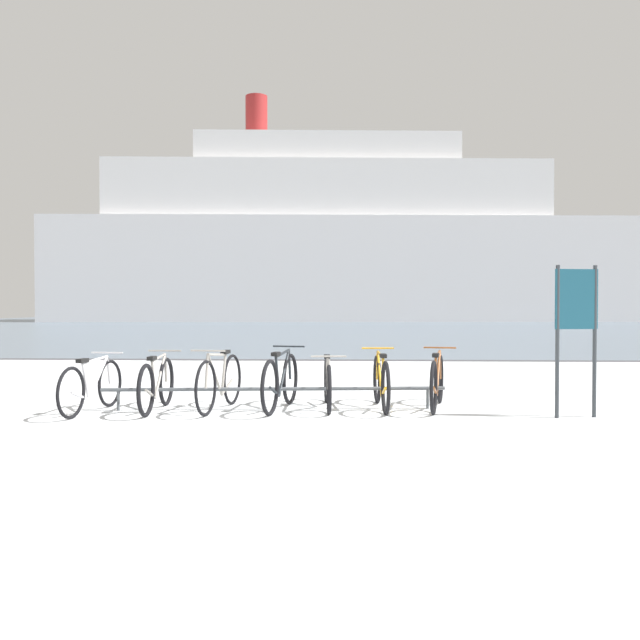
{
  "coord_description": "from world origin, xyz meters",
  "views": [
    {
      "loc": [
        0.22,
        -7.11,
        1.4
      ],
      "look_at": [
        -0.35,
        5.75,
        1.13
      ],
      "focal_mm": 37.26,
      "sensor_mm": 36.0,
      "label": 1
    }
  ],
  "objects_px": {
    "bicycle_5": "(381,382)",
    "ferry_ship": "(336,246)",
    "bicycle_0": "(92,386)",
    "bicycle_6": "(437,381)",
    "bicycle_2": "(220,382)",
    "bicycle_1": "(157,384)",
    "info_sign": "(576,315)",
    "bicycle_4": "(328,383)",
    "bicycle_3": "(281,382)"
  },
  "relations": [
    {
      "from": "bicycle_2",
      "to": "bicycle_3",
      "type": "relative_size",
      "value": 1.0
    },
    {
      "from": "bicycle_3",
      "to": "bicycle_6",
      "type": "relative_size",
      "value": 0.99
    },
    {
      "from": "bicycle_2",
      "to": "bicycle_4",
      "type": "bearing_deg",
      "value": 9.34
    },
    {
      "from": "bicycle_0",
      "to": "bicycle_3",
      "type": "distance_m",
      "value": 2.48
    },
    {
      "from": "bicycle_5",
      "to": "ferry_ship",
      "type": "xyz_separation_m",
      "value": [
        -1.71,
        55.16,
        6.86
      ]
    },
    {
      "from": "bicycle_1",
      "to": "bicycle_3",
      "type": "xyz_separation_m",
      "value": [
        1.64,
        0.17,
        0.02
      ]
    },
    {
      "from": "bicycle_0",
      "to": "info_sign",
      "type": "relative_size",
      "value": 0.87
    },
    {
      "from": "bicycle_4",
      "to": "info_sign",
      "type": "xyz_separation_m",
      "value": [
        3.13,
        -0.63,
        0.95
      ]
    },
    {
      "from": "bicycle_0",
      "to": "bicycle_3",
      "type": "height_order",
      "value": "bicycle_3"
    },
    {
      "from": "bicycle_0",
      "to": "bicycle_6",
      "type": "bearing_deg",
      "value": 6.9
    },
    {
      "from": "bicycle_0",
      "to": "bicycle_1",
      "type": "xyz_separation_m",
      "value": [
        0.81,
        0.17,
        0.01
      ]
    },
    {
      "from": "ferry_ship",
      "to": "bicycle_4",
      "type": "bearing_deg",
      "value": -88.99
    },
    {
      "from": "bicycle_3",
      "to": "bicycle_5",
      "type": "height_order",
      "value": "bicycle_3"
    },
    {
      "from": "bicycle_6",
      "to": "bicycle_0",
      "type": "bearing_deg",
      "value": -173.1
    },
    {
      "from": "bicycle_2",
      "to": "bicycle_5",
      "type": "bearing_deg",
      "value": 5.79
    },
    {
      "from": "bicycle_2",
      "to": "bicycle_6",
      "type": "distance_m",
      "value": 2.95
    },
    {
      "from": "bicycle_0",
      "to": "ferry_ship",
      "type": "distance_m",
      "value": 56.11
    },
    {
      "from": "bicycle_5",
      "to": "bicycle_6",
      "type": "xyz_separation_m",
      "value": [
        0.77,
        0.06,
        0.0
      ]
    },
    {
      "from": "bicycle_1",
      "to": "bicycle_2",
      "type": "height_order",
      "value": "bicycle_2"
    },
    {
      "from": "bicycle_3",
      "to": "bicycle_2",
      "type": "bearing_deg",
      "value": -174.98
    },
    {
      "from": "bicycle_2",
      "to": "info_sign",
      "type": "distance_m",
      "value": 4.68
    },
    {
      "from": "bicycle_0",
      "to": "bicycle_6",
      "type": "distance_m",
      "value": 4.61
    },
    {
      "from": "bicycle_1",
      "to": "bicycle_6",
      "type": "bearing_deg",
      "value": 5.81
    },
    {
      "from": "bicycle_1",
      "to": "ferry_ship",
      "type": "height_order",
      "value": "ferry_ship"
    },
    {
      "from": "bicycle_1",
      "to": "bicycle_4",
      "type": "relative_size",
      "value": 0.96
    },
    {
      "from": "bicycle_5",
      "to": "bicycle_6",
      "type": "height_order",
      "value": "bicycle_6"
    },
    {
      "from": "bicycle_5",
      "to": "info_sign",
      "type": "relative_size",
      "value": 0.9
    },
    {
      "from": "bicycle_5",
      "to": "bicycle_6",
      "type": "distance_m",
      "value": 0.77
    },
    {
      "from": "bicycle_0",
      "to": "info_sign",
      "type": "distance_m",
      "value": 6.29
    },
    {
      "from": "bicycle_3",
      "to": "info_sign",
      "type": "height_order",
      "value": "info_sign"
    },
    {
      "from": "ferry_ship",
      "to": "bicycle_3",
      "type": "bearing_deg",
      "value": -89.64
    },
    {
      "from": "bicycle_6",
      "to": "ferry_ship",
      "type": "distance_m",
      "value": 55.57
    },
    {
      "from": "bicycle_5",
      "to": "ferry_ship",
      "type": "bearing_deg",
      "value": 91.77
    },
    {
      "from": "bicycle_0",
      "to": "bicycle_3",
      "type": "relative_size",
      "value": 0.96
    },
    {
      "from": "bicycle_4",
      "to": "ferry_ship",
      "type": "height_order",
      "value": "ferry_ship"
    },
    {
      "from": "bicycle_0",
      "to": "bicycle_1",
      "type": "relative_size",
      "value": 1.01
    },
    {
      "from": "bicycle_6",
      "to": "ferry_ship",
      "type": "bearing_deg",
      "value": 92.57
    },
    {
      "from": "bicycle_6",
      "to": "info_sign",
      "type": "xyz_separation_m",
      "value": [
        1.64,
        -0.68,
        0.92
      ]
    },
    {
      "from": "bicycle_0",
      "to": "bicycle_2",
      "type": "distance_m",
      "value": 1.66
    },
    {
      "from": "bicycle_1",
      "to": "ferry_ship",
      "type": "relative_size",
      "value": 0.03
    },
    {
      "from": "bicycle_1",
      "to": "bicycle_6",
      "type": "relative_size",
      "value": 0.95
    },
    {
      "from": "bicycle_2",
      "to": "bicycle_1",
      "type": "bearing_deg",
      "value": -172.97
    },
    {
      "from": "bicycle_3",
      "to": "bicycle_4",
      "type": "distance_m",
      "value": 0.65
    },
    {
      "from": "bicycle_0",
      "to": "info_sign",
      "type": "xyz_separation_m",
      "value": [
        6.22,
        -0.12,
        0.94
      ]
    },
    {
      "from": "bicycle_3",
      "to": "bicycle_5",
      "type": "bearing_deg",
      "value": 6.26
    },
    {
      "from": "bicycle_0",
      "to": "ferry_ship",
      "type": "relative_size",
      "value": 0.03
    },
    {
      "from": "bicycle_1",
      "to": "info_sign",
      "type": "xyz_separation_m",
      "value": [
        5.4,
        -0.29,
        0.94
      ]
    },
    {
      "from": "bicycle_0",
      "to": "bicycle_5",
      "type": "xyz_separation_m",
      "value": [
        3.81,
        0.49,
        0.02
      ]
    },
    {
      "from": "bicycle_3",
      "to": "bicycle_6",
      "type": "height_order",
      "value": "bicycle_3"
    },
    {
      "from": "ferry_ship",
      "to": "info_sign",
      "type": "bearing_deg",
      "value": -85.79
    }
  ]
}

